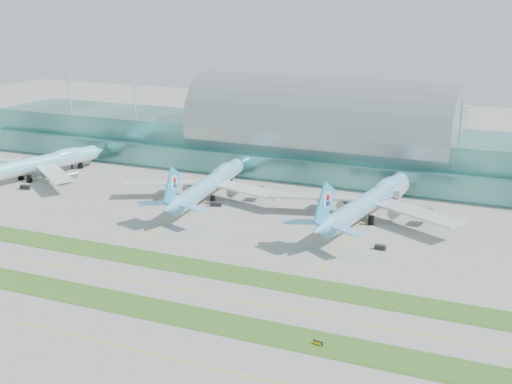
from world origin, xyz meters
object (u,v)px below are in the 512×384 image
at_px(airliner_a, 33,164).
at_px(taxiway_sign_east, 318,343).
at_px(airliner_c, 368,201).
at_px(airliner_b, 209,183).
at_px(terminal, 323,140).

height_order(airliner_a, taxiway_sign_east, airliner_a).
xyz_separation_m(airliner_c, taxiway_sign_east, (14.74, -96.09, -6.50)).
relative_size(airliner_a, airliner_b, 1.00).
distance_m(airliner_b, taxiway_sign_east, 123.64).
xyz_separation_m(airliner_a, taxiway_sign_east, (162.46, -92.48, -6.24)).
relative_size(airliner_c, taxiway_sign_east, 33.76).
distance_m(airliner_c, taxiway_sign_east, 97.43).
distance_m(terminal, taxiway_sign_east, 166.91).
bearing_deg(taxiway_sign_east, terminal, 119.60).
bearing_deg(terminal, airliner_c, -58.14).
bearing_deg(airliner_b, terminal, 61.98).
xyz_separation_m(terminal, airliner_b, (-25.16, -62.08, -7.60)).
relative_size(terminal, airliner_a, 4.35).
distance_m(terminal, airliner_b, 67.41).
distance_m(airliner_b, airliner_c, 63.44).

